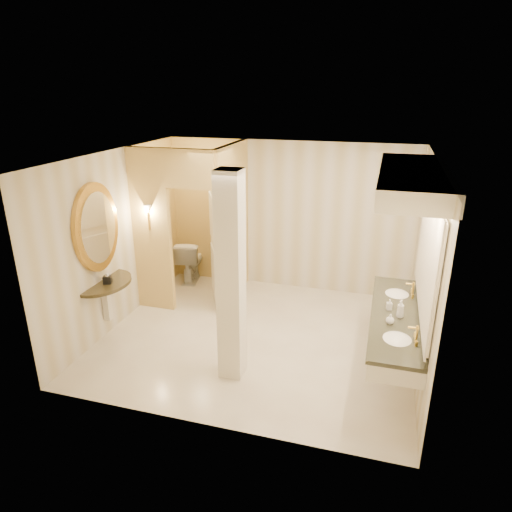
{
  "coord_description": "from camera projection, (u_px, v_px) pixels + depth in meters",
  "views": [
    {
      "loc": [
        1.66,
        -5.82,
        3.58
      ],
      "look_at": [
        -0.08,
        0.2,
        1.23
      ],
      "focal_mm": 32.0,
      "sensor_mm": 36.0,
      "label": 1
    }
  ],
  "objects": [
    {
      "name": "floor",
      "position": [
        257.0,
        337.0,
        6.92
      ],
      "size": [
        4.5,
        4.5,
        0.0
      ],
      "primitive_type": "plane",
      "color": "white",
      "rests_on": "ground"
    },
    {
      "name": "ceiling",
      "position": [
        257.0,
        157.0,
        5.97
      ],
      "size": [
        4.5,
        4.5,
        0.0
      ],
      "primitive_type": "plane",
      "rotation": [
        3.14,
        0.0,
        0.0
      ],
      "color": "silver",
      "rests_on": "wall_back"
    },
    {
      "name": "wall_back",
      "position": [
        288.0,
        217.0,
        8.25
      ],
      "size": [
        4.5,
        0.02,
        2.7
      ],
      "primitive_type": "cube",
      "color": "beige",
      "rests_on": "floor"
    },
    {
      "name": "wall_front",
      "position": [
        203.0,
        318.0,
        4.65
      ],
      "size": [
        4.5,
        0.02,
        2.7
      ],
      "primitive_type": "cube",
      "color": "beige",
      "rests_on": "floor"
    },
    {
      "name": "wall_left",
      "position": [
        117.0,
        239.0,
        7.03
      ],
      "size": [
        0.02,
        4.0,
        2.7
      ],
      "primitive_type": "cube",
      "color": "beige",
      "rests_on": "floor"
    },
    {
      "name": "wall_right",
      "position": [
        425.0,
        270.0,
        5.86
      ],
      "size": [
        0.02,
        4.0,
        2.7
      ],
      "primitive_type": "cube",
      "color": "beige",
      "rests_on": "floor"
    },
    {
      "name": "toilet_closet",
      "position": [
        208.0,
        226.0,
        7.6
      ],
      "size": [
        1.5,
        1.55,
        2.7
      ],
      "color": "#E6CC78",
      "rests_on": "floor"
    },
    {
      "name": "wall_sconce",
      "position": [
        148.0,
        210.0,
        7.2
      ],
      "size": [
        0.14,
        0.14,
        0.42
      ],
      "color": "gold",
      "rests_on": "toilet_closet"
    },
    {
      "name": "vanity",
      "position": [
        406.0,
        258.0,
        5.47
      ],
      "size": [
        0.75,
        2.51,
        2.09
      ],
      "color": "silver",
      "rests_on": "floor"
    },
    {
      "name": "console_shelf",
      "position": [
        99.0,
        251.0,
        6.54
      ],
      "size": [
        0.99,
        0.99,
        1.94
      ],
      "color": "black",
      "rests_on": "floor"
    },
    {
      "name": "pillar",
      "position": [
        231.0,
        279.0,
        5.59
      ],
      "size": [
        0.3,
        0.3,
        2.7
      ],
      "primitive_type": "cube",
      "color": "silver",
      "rests_on": "floor"
    },
    {
      "name": "tissue_box",
      "position": [
        108.0,
        280.0,
        6.62
      ],
      "size": [
        0.14,
        0.14,
        0.11
      ],
      "primitive_type": "cube",
      "rotation": [
        0.0,
        0.0,
        0.36
      ],
      "color": "black",
      "rests_on": "console_shelf"
    },
    {
      "name": "toilet",
      "position": [
        190.0,
        260.0,
        8.83
      ],
      "size": [
        0.6,
        0.87,
        0.81
      ],
      "primitive_type": "imported",
      "rotation": [
        0.0,
        0.0,
        3.33
      ],
      "color": "white",
      "rests_on": "floor"
    },
    {
      "name": "soap_bottle_a",
      "position": [
        389.0,
        305.0,
        5.83
      ],
      "size": [
        0.08,
        0.08,
        0.14
      ],
      "primitive_type": "imported",
      "rotation": [
        0.0,
        0.0,
        0.22
      ],
      "color": "beige",
      "rests_on": "vanity"
    },
    {
      "name": "soap_bottle_b",
      "position": [
        390.0,
        319.0,
        5.49
      ],
      "size": [
        0.13,
        0.13,
        0.13
      ],
      "primitive_type": "imported",
      "rotation": [
        0.0,
        0.0,
        0.34
      ],
      "color": "silver",
      "rests_on": "vanity"
    },
    {
      "name": "soap_bottle_c",
      "position": [
        401.0,
        309.0,
        5.62
      ],
      "size": [
        0.12,
        0.12,
        0.23
      ],
      "primitive_type": "imported",
      "rotation": [
        0.0,
        0.0,
        -0.37
      ],
      "color": "#C6B28C",
      "rests_on": "vanity"
    }
  ]
}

